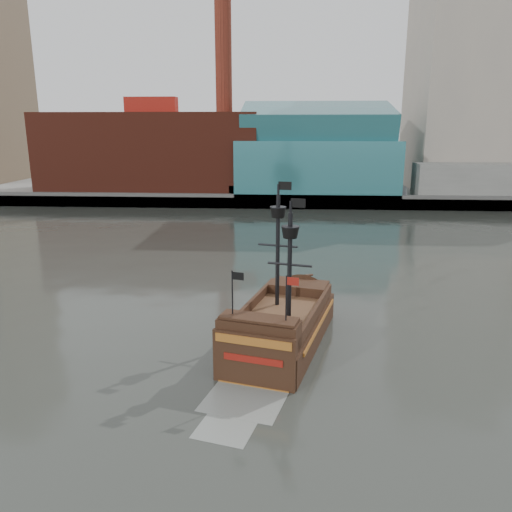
{
  "coord_description": "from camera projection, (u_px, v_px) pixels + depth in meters",
  "views": [
    {
      "loc": [
        4.7,
        -27.54,
        14.65
      ],
      "look_at": [
        2.13,
        12.98,
        4.0
      ],
      "focal_mm": 35.0,
      "sensor_mm": 36.0,
      "label": 1
    }
  ],
  "objects": [
    {
      "name": "seawall",
      "position": [
        262.0,
        201.0,
        90.6
      ],
      "size": [
        220.0,
        1.0,
        2.6
      ],
      "primitive_type": "cube",
      "color": "#4C4C49",
      "rests_on": "ground"
    },
    {
      "name": "skyline",
      "position": [
        292.0,
        77.0,
        105.68
      ],
      "size": [
        149.0,
        45.0,
        62.0
      ],
      "color": "brown",
      "rests_on": "promenade_far"
    },
    {
      "name": "ground",
      "position": [
        208.0,
        372.0,
        30.59
      ],
      "size": [
        400.0,
        400.0,
        0.0
      ],
      "primitive_type": "plane",
      "color": "#282A25",
      "rests_on": "ground"
    },
    {
      "name": "promenade_far",
      "position": [
        268.0,
        184.0,
        119.15
      ],
      "size": [
        220.0,
        60.0,
        2.0
      ],
      "primitive_type": "cube",
      "color": "slate",
      "rests_on": "ground"
    },
    {
      "name": "pirate_ship",
      "position": [
        281.0,
        330.0,
        34.12
      ],
      "size": [
        8.51,
        16.46,
        11.82
      ],
      "rotation": [
        0.0,
        0.0,
        -0.25
      ],
      "color": "black",
      "rests_on": "ground"
    }
  ]
}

